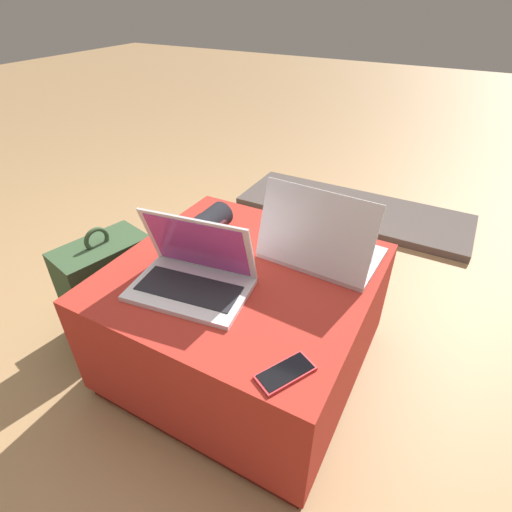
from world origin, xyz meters
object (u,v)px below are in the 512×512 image
at_px(cell_phone, 285,373).
at_px(backpack, 109,289).
at_px(wrist_brace, 208,224).
at_px(laptop_near, 193,274).
at_px(laptop_far, 320,245).

height_order(cell_phone, backpack, backpack).
bearing_deg(wrist_brace, laptop_near, -64.52).
bearing_deg(backpack, cell_phone, 89.60).
distance_m(laptop_near, cell_phone, 0.42).
relative_size(cell_phone, backpack, 0.33).
bearing_deg(laptop_near, cell_phone, -31.36).
bearing_deg(laptop_far, backpack, 21.88).
xyz_separation_m(laptop_far, backpack, (-0.76, -0.26, -0.29)).
relative_size(laptop_near, cell_phone, 2.38).
height_order(backpack, wrist_brace, wrist_brace).
relative_size(cell_phone, wrist_brace, 0.82).
relative_size(laptop_near, backpack, 0.78).
xyz_separation_m(cell_phone, wrist_brace, (-0.51, 0.44, 0.04)).
xyz_separation_m(laptop_near, laptop_far, (0.28, 0.32, 0.01)).
relative_size(laptop_near, wrist_brace, 1.96).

